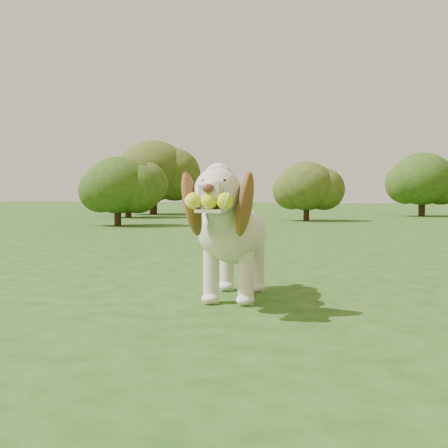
% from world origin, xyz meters
% --- Properties ---
extents(ground, '(80.00, 80.00, 0.00)m').
position_xyz_m(ground, '(0.00, 0.00, 0.00)').
color(ground, '#1C4513').
rests_on(ground, ground).
extents(dog, '(0.60, 1.28, 0.83)m').
position_xyz_m(dog, '(0.14, -0.60, 0.44)').
color(dog, silver).
rests_on(dog, ground).
extents(shrub_a, '(1.40, 1.40, 1.45)m').
position_xyz_m(shrub_a, '(-5.30, 6.09, 0.85)').
color(shrub_a, '#382314').
rests_on(shrub_a, ground).
extents(shrub_g, '(2.37, 2.37, 2.46)m').
position_xyz_m(shrub_g, '(-8.18, 12.35, 1.45)').
color(shrub_g, '#382314').
rests_on(shrub_g, ground).
extents(shrub_b, '(1.43, 1.43, 1.48)m').
position_xyz_m(shrub_b, '(-2.26, 9.87, 0.87)').
color(shrub_b, '#382314').
rests_on(shrub_b, ground).
extents(shrub_i, '(1.86, 1.86, 1.93)m').
position_xyz_m(shrub_i, '(0.15, 14.16, 1.13)').
color(shrub_i, '#382314').
rests_on(shrub_i, ground).
extents(shrub_e, '(1.72, 1.72, 1.79)m').
position_xyz_m(shrub_e, '(-7.49, 9.80, 1.05)').
color(shrub_e, '#382314').
rests_on(shrub_e, ground).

